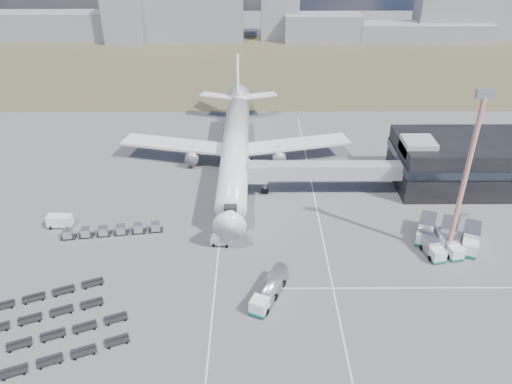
{
  "coord_description": "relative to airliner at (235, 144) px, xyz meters",
  "views": [
    {
      "loc": [
        3.96,
        -65.83,
        51.1
      ],
      "look_at": [
        4.38,
        14.15,
        4.0
      ],
      "focal_mm": 35.0,
      "sensor_mm": 36.0,
      "label": 1
    }
  ],
  "objects": [
    {
      "name": "service_trucks_far",
      "position": [
        37.23,
        -28.47,
        -3.66
      ],
      "size": [
        12.05,
        10.81,
        3.01
      ],
      "rotation": [
        0.0,
        0.0,
        -0.41
      ],
      "color": "white",
      "rests_on": "ground"
    },
    {
      "name": "floodlight_mast",
      "position": [
        36.1,
        -32.06,
        9.0
      ],
      "size": [
        2.66,
        2.2,
        28.51
      ],
      "rotation": [
        0.0,
        0.0,
        0.03
      ],
      "color": "#BB3B1D",
      "rests_on": "ground"
    },
    {
      "name": "fuel_tanker",
      "position": [
        6.2,
        -42.26,
        -3.73
      ],
      "size": [
        6.18,
        9.82,
        3.12
      ],
      "rotation": [
        0.0,
        0.0,
        -0.42
      ],
      "color": "white",
      "rests_on": "ground"
    },
    {
      "name": "airliner",
      "position": [
        0.0,
        0.0,
        0.0
      ],
      "size": [
        51.59,
        64.53,
        17.62
      ],
      "color": "white",
      "rests_on": "ground"
    },
    {
      "name": "pushback_tug",
      "position": [
        -1.67,
        -29.03,
        -4.55
      ],
      "size": [
        3.51,
        2.24,
        1.49
      ],
      "primitive_type": "cube",
      "rotation": [
        0.0,
        0.0,
        -0.12
      ],
      "color": "white",
      "rests_on": "ground"
    },
    {
      "name": "jet_bridge",
      "position": [
        15.9,
        -11.95,
        -0.24
      ],
      "size": [
        30.3,
        3.8,
        7.05
      ],
      "color": "#939399",
      "rests_on": "ground"
    },
    {
      "name": "catering_truck",
      "position": [
        0.96,
        -3.67,
        -3.86
      ],
      "size": [
        4.64,
        6.61,
        2.81
      ],
      "rotation": [
        0.0,
        0.0,
        -0.39
      ],
      "color": "white",
      "rests_on": "ground"
    },
    {
      "name": "baggage_dollies",
      "position": [
        -26.47,
        -49.25,
        -4.91
      ],
      "size": [
        27.08,
        22.6,
        0.76
      ],
      "rotation": [
        0.0,
        0.0,
        0.39
      ],
      "color": "black",
      "rests_on": "ground"
    },
    {
      "name": "uld_row",
      "position": [
        -20.92,
        -26.17,
        -4.34
      ],
      "size": [
        17.51,
        3.95,
        1.59
      ],
      "rotation": [
        0.0,
        0.0,
        0.14
      ],
      "color": "black",
      "rests_on": "ground"
    },
    {
      "name": "ground",
      "position": [
        0.0,
        -32.38,
        -5.29
      ],
      "size": [
        420.0,
        420.0,
        0.0
      ],
      "primitive_type": "plane",
      "color": "#565659",
      "rests_on": "ground"
    },
    {
      "name": "service_trucks_near",
      "position": [
        34.96,
        -31.37,
        -3.86
      ],
      "size": [
        6.56,
        7.42,
        2.63
      ],
      "rotation": [
        0.0,
        0.0,
        0.19
      ],
      "color": "white",
      "rests_on": "ground"
    },
    {
      "name": "lane_markings",
      "position": [
        9.77,
        -29.38,
        -5.29
      ],
      "size": [
        47.12,
        110.0,
        0.01
      ],
      "color": "silver",
      "rests_on": "ground"
    },
    {
      "name": "skyline",
      "position": [
        0.73,
        116.22,
        3.0
      ],
      "size": [
        304.05,
        23.56,
        24.34
      ],
      "color": "gray",
      "rests_on": "ground"
    },
    {
      "name": "utility_van",
      "position": [
        -30.88,
        -23.59,
        -4.13
      ],
      "size": [
        4.41,
        2.12,
        2.31
      ],
      "primitive_type": "cube",
      "rotation": [
        0.0,
        0.0,
        -0.04
      ],
      "color": "white",
      "rests_on": "ground"
    },
    {
      "name": "terminal",
      "position": [
        47.77,
        -8.41,
        -0.04
      ],
      "size": [
        30.4,
        16.4,
        11.0
      ],
      "color": "black",
      "rests_on": "ground"
    },
    {
      "name": "grass_strip",
      "position": [
        0.0,
        77.62,
        -5.29
      ],
      "size": [
        420.0,
        90.0,
        0.01
      ],
      "primitive_type": "cube",
      "color": "#483E2B",
      "rests_on": "ground"
    }
  ]
}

